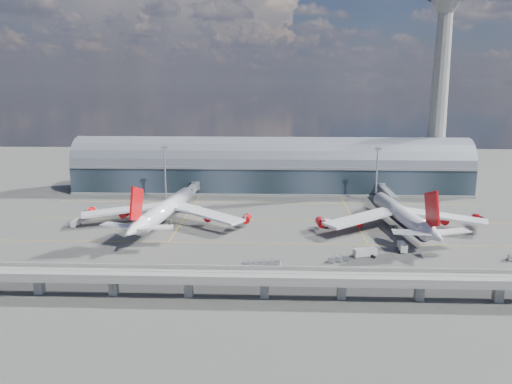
{
  "coord_description": "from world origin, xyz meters",
  "views": [
    {
      "loc": [
        2.61,
        -176.73,
        55.07
      ],
      "look_at": [
        -4.82,
        10.0,
        14.0
      ],
      "focal_mm": 35.0,
      "sensor_mm": 36.0,
      "label": 1
    }
  ],
  "objects_px": {
    "service_truck_0": "(76,223)",
    "service_truck_3": "(402,247)",
    "service_truck_5": "(194,209)",
    "floodlight_mast_right": "(377,173)",
    "service_truck_2": "(365,252)",
    "service_truck_1": "(142,226)",
    "control_tower": "(440,90)",
    "airliner_right": "(402,216)",
    "airliner_left": "(164,210)",
    "cargo_train_1": "(261,264)",
    "floodlight_mast_left": "(165,172)",
    "cargo_train_0": "(339,259)",
    "service_truck_4": "(329,224)"
  },
  "relations": [
    {
      "from": "service_truck_0",
      "to": "service_truck_1",
      "type": "relative_size",
      "value": 1.09
    },
    {
      "from": "control_tower",
      "to": "floodlight_mast_right",
      "type": "distance_m",
      "value": 58.76
    },
    {
      "from": "service_truck_5",
      "to": "floodlight_mast_right",
      "type": "bearing_deg",
      "value": -44.75
    },
    {
      "from": "service_truck_2",
      "to": "cargo_train_0",
      "type": "relative_size",
      "value": 1.09
    },
    {
      "from": "control_tower",
      "to": "service_truck_0",
      "type": "height_order",
      "value": "control_tower"
    },
    {
      "from": "cargo_train_0",
      "to": "service_truck_1",
      "type": "bearing_deg",
      "value": 88.77
    },
    {
      "from": "airliner_right",
      "to": "cargo_train_0",
      "type": "bearing_deg",
      "value": -135.14
    },
    {
      "from": "service_truck_2",
      "to": "service_truck_5",
      "type": "bearing_deg",
      "value": 30.06
    },
    {
      "from": "control_tower",
      "to": "cargo_train_0",
      "type": "relative_size",
      "value": 13.96
    },
    {
      "from": "control_tower",
      "to": "service_truck_5",
      "type": "height_order",
      "value": "control_tower"
    },
    {
      "from": "service_truck_4",
      "to": "service_truck_1",
      "type": "bearing_deg",
      "value": 159.85
    },
    {
      "from": "airliner_right",
      "to": "floodlight_mast_right",
      "type": "bearing_deg",
      "value": 84.55
    },
    {
      "from": "floodlight_mast_left",
      "to": "cargo_train_1",
      "type": "xyz_separation_m",
      "value": [
        48.48,
        -87.62,
        -12.77
      ]
    },
    {
      "from": "cargo_train_1",
      "to": "airliner_left",
      "type": "bearing_deg",
      "value": 55.3
    },
    {
      "from": "airliner_left",
      "to": "cargo_train_1",
      "type": "height_order",
      "value": "airliner_left"
    },
    {
      "from": "service_truck_5",
      "to": "service_truck_0",
      "type": "bearing_deg",
      "value": 148.32
    },
    {
      "from": "floodlight_mast_right",
      "to": "service_truck_5",
      "type": "relative_size",
      "value": 4.22
    },
    {
      "from": "service_truck_2",
      "to": "service_truck_1",
      "type": "bearing_deg",
      "value": 51.2
    },
    {
      "from": "airliner_left",
      "to": "floodlight_mast_left",
      "type": "bearing_deg",
      "value": 108.83
    },
    {
      "from": "service_truck_2",
      "to": "service_truck_3",
      "type": "relative_size",
      "value": 1.36
    },
    {
      "from": "control_tower",
      "to": "service_truck_4",
      "type": "xyz_separation_m",
      "value": [
        -61.46,
        -72.44,
        -50.21
      ]
    },
    {
      "from": "service_truck_0",
      "to": "service_truck_5",
      "type": "distance_m",
      "value": 48.9
    },
    {
      "from": "airliner_left",
      "to": "service_truck_2",
      "type": "distance_m",
      "value": 80.07
    },
    {
      "from": "airliner_right",
      "to": "service_truck_5",
      "type": "xyz_separation_m",
      "value": [
        -83.54,
        24.05,
        -4.21
      ]
    },
    {
      "from": "service_truck_2",
      "to": "service_truck_0",
      "type": "bearing_deg",
      "value": 54.16
    },
    {
      "from": "service_truck_5",
      "to": "floodlight_mast_left",
      "type": "bearing_deg",
      "value": 66.54
    },
    {
      "from": "airliner_left",
      "to": "service_truck_5",
      "type": "height_order",
      "value": "airliner_left"
    },
    {
      "from": "service_truck_4",
      "to": "cargo_train_1",
      "type": "bearing_deg",
      "value": -144.57
    },
    {
      "from": "service_truck_0",
      "to": "service_truck_3",
      "type": "relative_size",
      "value": 1.02
    },
    {
      "from": "airliner_left",
      "to": "service_truck_3",
      "type": "height_order",
      "value": "airliner_left"
    },
    {
      "from": "cargo_train_0",
      "to": "floodlight_mast_left",
      "type": "bearing_deg",
      "value": 64.84
    },
    {
      "from": "floodlight_mast_right",
      "to": "service_truck_2",
      "type": "xyz_separation_m",
      "value": [
        -18.25,
        -77.31,
        -12.17
      ]
    },
    {
      "from": "floodlight_mast_right",
      "to": "airliner_right",
      "type": "height_order",
      "value": "floodlight_mast_right"
    },
    {
      "from": "control_tower",
      "to": "service_truck_3",
      "type": "bearing_deg",
      "value": -111.85
    },
    {
      "from": "floodlight_mast_left",
      "to": "service_truck_1",
      "type": "bearing_deg",
      "value": -88.05
    },
    {
      "from": "service_truck_0",
      "to": "control_tower",
      "type": "bearing_deg",
      "value": 25.01
    },
    {
      "from": "service_truck_0",
      "to": "service_truck_3",
      "type": "distance_m",
      "value": 123.2
    },
    {
      "from": "airliner_right",
      "to": "service_truck_3",
      "type": "distance_m",
      "value": 25.5
    },
    {
      "from": "service_truck_0",
      "to": "service_truck_2",
      "type": "height_order",
      "value": "service_truck_2"
    },
    {
      "from": "control_tower",
      "to": "floodlight_mast_left",
      "type": "bearing_deg",
      "value": -168.28
    },
    {
      "from": "cargo_train_1",
      "to": "service_truck_0",
      "type": "bearing_deg",
      "value": 74.2
    },
    {
      "from": "cargo_train_1",
      "to": "service_truck_2",
      "type": "bearing_deg",
      "value": -59.57
    },
    {
      "from": "service_truck_0",
      "to": "service_truck_1",
      "type": "xyz_separation_m",
      "value": [
        27.25,
        -3.26,
        0.22
      ]
    },
    {
      "from": "floodlight_mast_right",
      "to": "service_truck_2",
      "type": "height_order",
      "value": "floodlight_mast_right"
    },
    {
      "from": "control_tower",
      "to": "cargo_train_1",
      "type": "distance_m",
      "value": 153.07
    },
    {
      "from": "control_tower",
      "to": "service_truck_0",
      "type": "distance_m",
      "value": 184.06
    },
    {
      "from": "airliner_left",
      "to": "service_truck_5",
      "type": "distance_m",
      "value": 22.99
    },
    {
      "from": "service_truck_1",
      "to": "service_truck_3",
      "type": "distance_m",
      "value": 95.88
    },
    {
      "from": "control_tower",
      "to": "service_truck_2",
      "type": "relative_size",
      "value": 12.81
    },
    {
      "from": "service_truck_0",
      "to": "service_truck_4",
      "type": "bearing_deg",
      "value": 1.33
    }
  ]
}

